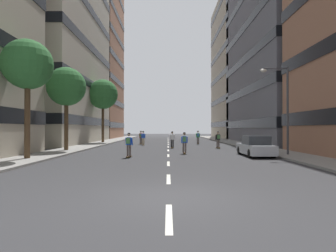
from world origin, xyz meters
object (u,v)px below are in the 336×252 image
at_px(skater_1, 172,139).
at_px(skater_6, 184,141).
at_px(street_tree_near, 103,94).
at_px(skater_2, 129,143).
at_px(skater_4, 218,139).
at_px(streetlamp_right, 282,101).
at_px(skater_0, 198,136).
at_px(parked_car_near, 255,147).
at_px(skater_5, 143,137).
at_px(street_tree_mid, 66,87).
at_px(skater_3, 141,136).
at_px(street_tree_far, 27,65).

bearing_deg(skater_1, skater_6, -82.35).
height_order(street_tree_near, skater_2, street_tree_near).
height_order(skater_4, skater_6, same).
xyz_separation_m(streetlamp_right, skater_0, (-4.55, 16.60, -3.12)).
bearing_deg(parked_car_near, skater_1, 125.13).
bearing_deg(skater_5, skater_4, -32.39).
relative_size(skater_1, skater_2, 1.00).
height_order(skater_0, skater_4, same).
distance_m(skater_0, skater_6, 14.76).
height_order(street_tree_near, skater_1, street_tree_near).
distance_m(parked_car_near, street_tree_mid, 17.06).
distance_m(skater_1, skater_3, 8.26).
xyz_separation_m(streetlamp_right, skater_2, (-11.35, -0.89, -3.12)).
bearing_deg(skater_5, street_tree_near, 141.94).
height_order(street_tree_far, skater_0, street_tree_far).
relative_size(street_tree_mid, street_tree_far, 0.96).
distance_m(street_tree_far, streetlamp_right, 18.03).
bearing_deg(parked_car_near, skater_0, 98.73).
distance_m(skater_0, skater_2, 18.76).
distance_m(street_tree_near, skater_6, 20.46).
xyz_separation_m(skater_1, skater_2, (-3.24, -9.65, 0.03)).
bearing_deg(skater_1, skater_0, 65.60).
distance_m(street_tree_near, skater_4, 18.53).
bearing_deg(skater_1, skater_4, -2.11).
relative_size(street_tree_far, skater_5, 4.35).
relative_size(parked_car_near, skater_5, 2.47).
xyz_separation_m(street_tree_mid, skater_2, (6.37, -5.28, -4.79)).
xyz_separation_m(street_tree_far, skater_6, (10.51, 4.70, -5.17)).
bearing_deg(skater_2, skater_0, 68.76).
distance_m(parked_car_near, street_tree_near, 25.06).
xyz_separation_m(parked_car_near, streetlamp_right, (2.02, -0.11, 3.44)).
height_order(street_tree_mid, street_tree_far, street_tree_far).
height_order(parked_car_near, skater_2, skater_2).
height_order(skater_0, skater_3, same).
height_order(skater_2, skater_3, same).
height_order(skater_1, skater_3, same).
xyz_separation_m(street_tree_mid, skater_4, (14.42, 4.19, -4.79)).
bearing_deg(skater_4, parked_car_near, -81.42).
bearing_deg(skater_1, streetlamp_right, -47.23).
distance_m(streetlamp_right, skater_1, 12.34).
relative_size(street_tree_far, skater_1, 4.35).
xyz_separation_m(skater_1, skater_3, (-4.01, 7.23, 0.03)).
height_order(streetlamp_right, skater_0, streetlamp_right).
xyz_separation_m(street_tree_near, streetlamp_right, (17.72, -18.64, -2.72)).
bearing_deg(skater_2, skater_6, 35.66).
bearing_deg(parked_car_near, street_tree_near, 130.28).
bearing_deg(streetlamp_right, street_tree_mid, 166.09).
relative_size(street_tree_near, street_tree_far, 1.14).
xyz_separation_m(parked_car_near, skater_3, (-10.09, 15.88, 0.32)).
distance_m(street_tree_mid, skater_1, 11.61).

